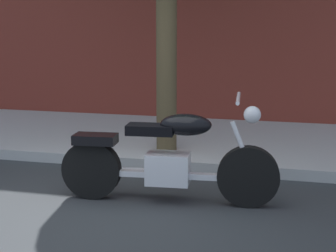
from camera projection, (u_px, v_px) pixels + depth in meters
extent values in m
plane|color=#303335|center=(98.00, 218.00, 4.77)|extent=(60.00, 60.00, 0.00)
cube|color=#ADADAD|center=(175.00, 139.00, 7.74)|extent=(24.46, 2.99, 0.14)
cylinder|color=black|center=(248.00, 177.00, 5.01)|extent=(0.63, 0.18, 0.62)
cylinder|color=black|center=(92.00, 170.00, 5.26)|extent=(0.63, 0.18, 0.62)
cube|color=silver|center=(168.00, 168.00, 5.12)|extent=(0.46, 0.32, 0.32)
cube|color=silver|center=(168.00, 175.00, 5.14)|extent=(1.46, 0.21, 0.06)
ellipsoid|color=black|center=(186.00, 125.00, 5.00)|extent=(0.54, 0.31, 0.22)
cube|color=black|center=(150.00, 129.00, 5.07)|extent=(0.50, 0.28, 0.10)
cube|color=black|center=(95.00, 139.00, 5.18)|extent=(0.46, 0.28, 0.10)
cylinder|color=silver|center=(243.00, 149.00, 4.96)|extent=(0.27, 0.07, 0.58)
cylinder|color=silver|center=(238.00, 98.00, 4.87)|extent=(0.10, 0.70, 0.04)
sphere|color=silver|center=(252.00, 115.00, 4.88)|extent=(0.17, 0.17, 0.17)
cylinder|color=silver|center=(147.00, 172.00, 5.34)|extent=(0.80, 0.16, 0.09)
cylinder|color=#4C4029|center=(166.00, 38.00, 6.51)|extent=(0.27, 0.27, 3.28)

